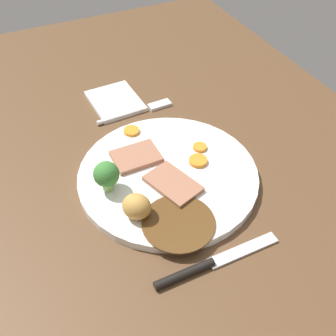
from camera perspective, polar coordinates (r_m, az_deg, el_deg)
name	(u,v)px	position (r cm, az deg, el deg)	size (l,w,h in cm)	color
dining_table	(156,173)	(69.29, -1.71, -0.69)	(120.00, 84.00, 3.60)	brown
dinner_plate	(168,176)	(65.29, 0.00, -1.07)	(28.71, 28.71, 1.40)	white
gravy_pool	(178,223)	(57.91, 1.47, -7.67)	(10.47, 10.47, 0.30)	#563819
meat_slice_main	(136,157)	(67.11, -4.47, 1.59)	(7.55, 5.63, 0.80)	#9E664C
meat_slice_under	(175,183)	(62.62, 1.01, -2.12)	(8.37, 5.33, 0.80)	#9E664C
roast_potato_left	(137,206)	(57.67, -4.40, -5.38)	(4.22, 3.74, 3.80)	#BC8C42
carrot_coin_front	(198,161)	(66.47, 4.22, 1.01)	(3.02, 3.02, 0.63)	orange
carrot_coin_back	(131,131)	(72.47, -5.13, 5.19)	(2.80, 2.80, 0.53)	orange
carrot_coin_side	(200,147)	(69.07, 4.47, 2.92)	(2.34, 2.34, 0.53)	orange
broccoli_floret	(106,175)	(60.94, -8.59, -0.97)	(3.92, 3.92, 5.07)	#8CB766
fork	(137,111)	(79.15, -4.34, 7.91)	(2.21, 15.30, 0.90)	silver
knife	(207,265)	(55.48, 5.46, -13.33)	(1.76, 18.51, 1.20)	black
folded_napkin	(113,102)	(82.23, -7.64, 9.19)	(11.00, 9.00, 0.80)	white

